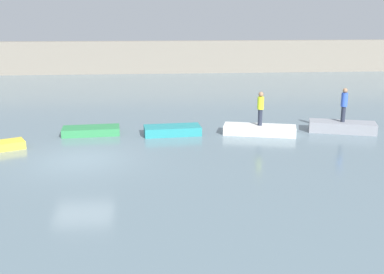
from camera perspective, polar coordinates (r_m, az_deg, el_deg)
name	(u,v)px	position (r m, az deg, el deg)	size (l,w,h in m)	color
ground_plane	(81,160)	(20.26, -13.37, -2.73)	(120.00, 120.00, 0.00)	slate
embankment_wall	(121,57)	(48.06, -8.63, 9.55)	(80.00, 1.20, 3.20)	gray
rowboat_green	(91,131)	(24.27, -12.16, 0.75)	(2.84, 1.22, 0.38)	#2D7F47
rowboat_teal	(172,130)	(23.72, -2.40, 0.82)	(2.83, 1.23, 0.44)	teal
rowboat_white	(260,130)	(23.98, 8.22, 0.87)	(3.60, 1.09, 0.47)	white
rowboat_grey	(342,127)	(25.40, 17.78, 1.18)	(3.32, 1.14, 0.54)	gray
person_blue_shirt	(344,103)	(25.15, 18.00, 3.93)	(0.32, 0.32, 1.74)	#232838
person_hiviz_shirt	(260,107)	(23.72, 8.33, 3.67)	(0.32, 0.32, 1.71)	#232838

